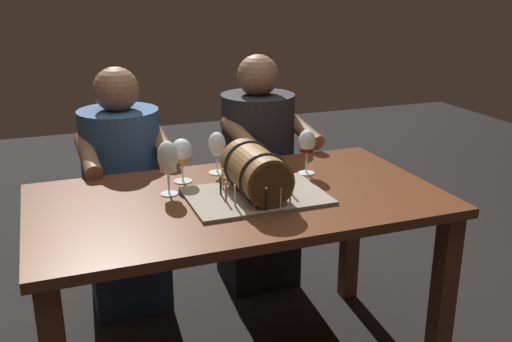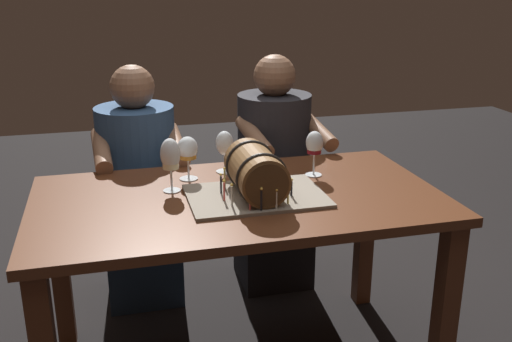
{
  "view_description": "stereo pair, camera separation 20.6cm",
  "coord_description": "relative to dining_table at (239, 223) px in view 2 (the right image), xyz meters",
  "views": [
    {
      "loc": [
        -0.63,
        -1.87,
        1.49
      ],
      "look_at": [
        0.06,
        -0.04,
        0.83
      ],
      "focal_mm": 41.18,
      "sensor_mm": 36.0,
      "label": 1
    },
    {
      "loc": [
        -0.43,
        -1.93,
        1.49
      ],
      "look_at": [
        0.06,
        -0.04,
        0.83
      ],
      "focal_mm": 41.18,
      "sensor_mm": 36.0,
      "label": 2
    }
  ],
  "objects": [
    {
      "name": "barrel_cake",
      "position": [
        0.06,
        -0.04,
        0.19
      ],
      "size": [
        0.49,
        0.34,
        0.19
      ],
      "color": "gray",
      "rests_on": "dining_table"
    },
    {
      "name": "person_seated_left",
      "position": [
        -0.32,
        0.65,
        -0.1
      ],
      "size": [
        0.4,
        0.48,
        1.12
      ],
      "color": "#1B2D46",
      "rests_on": "ground"
    },
    {
      "name": "dining_table",
      "position": [
        0.0,
        0.0,
        0.0
      ],
      "size": [
        1.47,
        0.8,
        0.73
      ],
      "color": "#562D19",
      "rests_on": "ground"
    },
    {
      "name": "wine_glass_amber",
      "position": [
        -0.15,
        0.22,
        0.23
      ],
      "size": [
        0.08,
        0.08,
        0.17
      ],
      "color": "white",
      "rests_on": "dining_table"
    },
    {
      "name": "wine_glass_red",
      "position": [
        0.34,
        0.14,
        0.23
      ],
      "size": [
        0.07,
        0.07,
        0.18
      ],
      "color": "white",
      "rests_on": "dining_table"
    },
    {
      "name": "wine_glass_empty",
      "position": [
        0.01,
        0.27,
        0.22
      ],
      "size": [
        0.07,
        0.07,
        0.17
      ],
      "color": "white",
      "rests_on": "dining_table"
    },
    {
      "name": "person_seated_right",
      "position": [
        0.32,
        0.65,
        -0.09
      ],
      "size": [
        0.42,
        0.51,
        1.14
      ],
      "color": "black",
      "rests_on": "ground"
    },
    {
      "name": "wine_glass_white",
      "position": [
        -0.23,
        0.1,
        0.24
      ],
      "size": [
        0.07,
        0.07,
        0.2
      ],
      "color": "white",
      "rests_on": "dining_table"
    }
  ]
}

